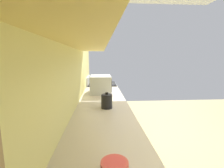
{
  "coord_description": "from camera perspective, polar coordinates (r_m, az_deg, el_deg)",
  "views": [
    {
      "loc": [
        -1.9,
        1.15,
        1.49
      ],
      "look_at": [
        -0.33,
        1.04,
        1.23
      ],
      "focal_mm": 25.71,
      "sensor_mm": 36.0,
      "label": 1
    }
  ],
  "objects": [
    {
      "name": "kettle",
      "position": [
        1.89,
        -1.88,
        -6.12
      ],
      "size": [
        0.18,
        0.13,
        0.19
      ],
      "color": "black",
      "rests_on": "counter_run"
    },
    {
      "name": "ground_plane",
      "position": [
        2.68,
        24.93,
        -25.42
      ],
      "size": [
        6.88,
        6.88,
        0.0
      ],
      "primitive_type": "plane",
      "color": "tan"
    },
    {
      "name": "counter_run",
      "position": [
        1.82,
        -3.15,
        -25.47
      ],
      "size": [
        3.48,
        0.66,
        0.9
      ],
      "color": "#E5CA71",
      "rests_on": "ground_plane"
    },
    {
      "name": "microwave",
      "position": [
        2.72,
        -4.02,
        -0.05
      ],
      "size": [
        0.47,
        0.35,
        0.29
      ],
      "color": "#B7BABF",
      "rests_on": "counter_run"
    },
    {
      "name": "wall_back",
      "position": [
        1.94,
        -14.78,
        6.33
      ],
      "size": [
        4.42,
        0.12,
        2.8
      ],
      "primitive_type": "cube",
      "color": "#E4D981",
      "rests_on": "ground_plane"
    },
    {
      "name": "bowl",
      "position": [
        0.93,
        0.91,
        -27.26
      ],
      "size": [
        0.15,
        0.15,
        0.06
      ],
      "color": "#D84C47",
      "rests_on": "counter_run"
    },
    {
      "name": "upper_cabinets",
      "position": [
        1.55,
        -9.16,
        24.44
      ],
      "size": [
        2.5,
        0.36,
        0.6
      ],
      "color": "#EED16D"
    },
    {
      "name": "oven_range",
      "position": [
        3.7,
        -3.53,
        -6.75
      ],
      "size": [
        0.65,
        0.65,
        1.08
      ],
      "color": "#B7BABF",
      "rests_on": "ground_plane"
    }
  ]
}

